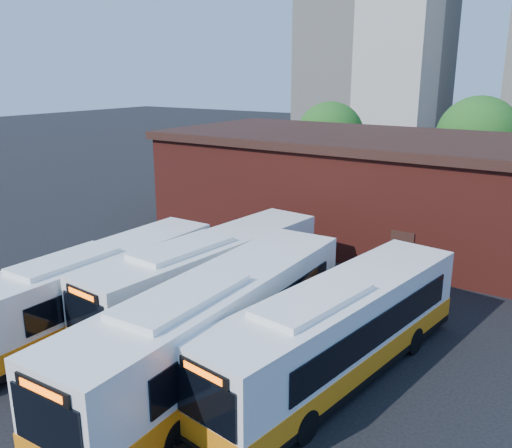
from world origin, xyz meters
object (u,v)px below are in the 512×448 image
Objects in this scene: bus_midwest at (209,279)px; bus_east at (338,336)px; transit_worker at (135,384)px; bus_mideast at (215,333)px; bus_west at (98,290)px.

bus_east is at bearing -8.73° from bus_midwest.
bus_midwest is 7.22× the size of transit_worker.
bus_midwest is at bearing 128.72° from bus_mideast.
bus_mideast is at bearing -44.74° from bus_midwest.
transit_worker is at bearing -31.43° from bus_west.
transit_worker is (2.46, -6.79, -0.69)m from bus_midwest.
bus_mideast reaches higher than bus_east.
bus_east reaches higher than bus_west.
bus_mideast is at bearing -5.70° from bus_west.
bus_midwest is 1.00× the size of bus_east.
bus_mideast reaches higher than bus_midwest.
bus_west is 6.78× the size of transit_worker.
bus_west is 0.94× the size of bus_east.
bus_mideast is (3.41, -4.00, 0.11)m from bus_midwest.
bus_east is (10.00, 1.70, 0.07)m from bus_west.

